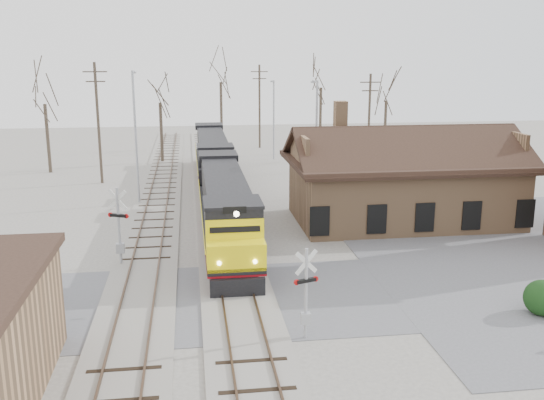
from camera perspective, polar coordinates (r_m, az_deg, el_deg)
The scene contains 21 objects.
ground at distance 28.08m, azimuth -3.22°, elevation -9.31°, with size 140.00×140.00×0.00m, color #A9A499.
road at distance 28.08m, azimuth -3.22°, elevation -9.28°, with size 60.00×9.00×0.03m, color #5A5A5E.
track_main at distance 42.27m, azimuth -4.87°, elevation -1.35°, with size 3.40×90.00×0.24m.
track_siding at distance 42.30m, azimuth -10.97°, elevation -1.55°, with size 3.40×90.00×0.24m.
depot at distance 41.19m, azimuth 12.19°, elevation 1.34°, with size 15.20×9.31×7.90m.
locomotive_lead at distance 35.65m, azimuth -4.40°, elevation -0.72°, with size 2.74×18.35×4.07m.
locomotive_trailing at distance 53.88m, azimuth -5.62°, elevation 4.12°, with size 2.74×18.35×3.85m.
crossbuck_near at distance 23.81m, azimuth 3.21°, elevation -9.04°, with size 1.03×0.41×3.71m.
crossbuck_far at distance 32.73m, azimuth -14.18°, elevation -2.72°, with size 1.12×0.58×4.20m.
hedge_a at distance 28.63m, azimuth 24.08°, elevation -8.40°, with size 1.55×1.55×1.55m, color black.
streetlight_a at distance 45.67m, azimuth -12.72°, elevation 6.35°, with size 0.25×2.04×9.79m.
streetlight_b at distance 46.73m, azimuth 4.17°, elevation 6.31°, with size 0.25×2.04×9.00m.
streetlight_c at distance 64.39m, azimuth 0.15°, elevation 7.99°, with size 0.25×2.04×8.28m.
utility_pole_a at distance 53.94m, azimuth -16.04°, elevation 7.15°, with size 2.00×0.24×10.29m.
utility_pole_b at distance 72.31m, azimuth -1.18°, elevation 8.94°, with size 2.00×0.24×9.74m.
utility_pole_c at distance 59.78m, azimuth 9.12°, elevation 7.50°, with size 2.00×0.24×9.12m.
tree_a at distance 60.36m, azimuth -20.69°, elevation 9.45°, with size 4.29×4.29×10.51m.
tree_b at distance 63.18m, azimuth -10.52°, elevation 9.90°, with size 4.09×4.09×10.01m.
tree_c at distance 73.71m, azimuth -4.87°, elevation 11.98°, with size 5.12×5.12×12.55m.
tree_d at distance 69.09m, azimuth 4.65°, elevation 11.49°, with size 4.85×4.85×11.89m.
tree_e at distance 66.64m, azimuth 10.74°, elevation 10.04°, with size 4.07×4.07×9.96m.
Camera 1 is at (-1.96, -25.81, 10.90)m, focal length 40.00 mm.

